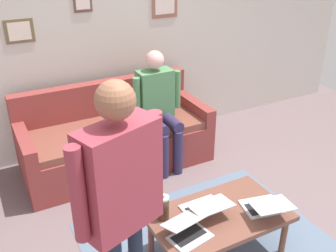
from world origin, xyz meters
TOP-DOWN VIEW (x-y plane):
  - ground_plane at (0.00, 0.00)m, footprint 7.68×7.68m
  - back_wall at (-0.00, -2.20)m, footprint 7.04×0.11m
  - couch at (0.19, -1.65)m, footprint 2.01×0.85m
  - coffee_table at (-0.01, 0.04)m, footprint 1.06×0.63m
  - laptop_left at (0.32, 0.13)m, footprint 0.34×0.32m
  - laptop_center at (-0.35, 0.17)m, footprint 0.37×0.42m
  - laptop_right at (0.07, -0.04)m, footprint 0.32×0.33m
  - french_press at (0.39, -0.12)m, footprint 0.11×0.09m
  - person_standing at (0.87, 0.33)m, footprint 0.59×0.32m
  - person_seated at (-0.23, -1.43)m, footprint 0.55×0.51m

SIDE VIEW (x-z plane):
  - ground_plane at x=0.00m, z-range 0.00..0.00m
  - couch at x=0.19m, z-range -0.13..0.75m
  - coffee_table at x=-0.01m, z-range 0.16..0.56m
  - laptop_left at x=0.32m, z-range 0.38..0.51m
  - laptop_right at x=0.07m, z-range 0.38..0.51m
  - laptop_center at x=-0.35m, z-range 0.38..0.52m
  - french_press at x=0.39m, z-range 0.39..0.62m
  - person_seated at x=-0.23m, z-range 0.09..1.37m
  - person_standing at x=0.87m, z-range 0.24..1.98m
  - back_wall at x=0.00m, z-range 0.00..2.70m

